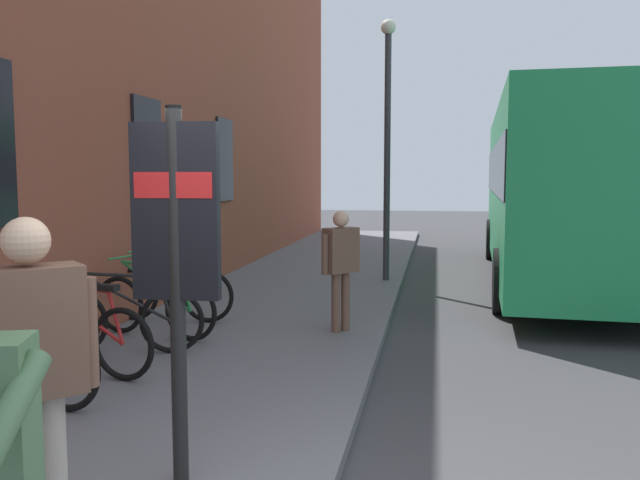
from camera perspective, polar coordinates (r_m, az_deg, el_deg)
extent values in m
plane|color=#38383A|center=(9.66, 12.15, -7.03)|extent=(60.00, 60.00, 0.00)
cube|color=slate|center=(11.84, -1.65, -4.27)|extent=(24.00, 3.50, 0.12)
cube|color=brown|center=(13.35, -9.73, 14.62)|extent=(22.00, 0.60, 8.40)
cube|color=black|center=(9.82, -14.74, 7.22)|extent=(0.90, 0.06, 1.60)
cube|color=black|center=(13.09, -8.27, 6.90)|extent=(0.90, 0.06, 1.60)
torus|color=black|center=(5.98, -21.31, -10.43)|extent=(0.16, 0.72, 0.72)
cylinder|color=#1E4CA5|center=(6.24, -25.00, -7.32)|extent=(0.17, 1.01, 0.58)
cylinder|color=#1E4CA5|center=(6.24, -25.61, -4.99)|extent=(0.15, 0.85, 0.09)
cylinder|color=#1E4CA5|center=(5.97, -21.97, -8.01)|extent=(0.06, 0.19, 0.51)
cube|color=black|center=(5.95, -22.63, -5.21)|extent=(0.13, 0.21, 0.06)
torus|color=black|center=(7.36, -23.15, -7.52)|extent=(0.21, 0.72, 0.72)
torus|color=black|center=(6.67, -16.71, -8.64)|extent=(0.21, 0.72, 0.72)
cylinder|color=#B21E1E|center=(6.92, -20.02, -5.88)|extent=(0.25, 1.00, 0.58)
cylinder|color=#B21E1E|center=(6.93, -20.55, -3.78)|extent=(0.21, 0.84, 0.09)
cylinder|color=#B21E1E|center=(6.66, -17.28, -6.47)|extent=(0.07, 0.19, 0.51)
cube|color=black|center=(6.65, -17.85, -3.95)|extent=(0.14, 0.22, 0.06)
cylinder|color=#B21E1E|center=(7.21, -23.05, -2.92)|extent=(0.47, 0.12, 0.02)
torus|color=black|center=(7.77, -20.44, -6.73)|extent=(0.23, 0.71, 0.72)
torus|color=black|center=(7.54, -12.71, -6.89)|extent=(0.23, 0.71, 0.72)
cylinder|color=black|center=(7.58, -16.51, -4.80)|extent=(0.28, 1.00, 0.58)
cylinder|color=black|center=(7.55, -17.12, -2.92)|extent=(0.24, 0.84, 0.09)
cylinder|color=black|center=(7.50, -13.32, -5.01)|extent=(0.08, 0.19, 0.51)
cube|color=black|center=(7.47, -13.94, -2.82)|extent=(0.15, 0.22, 0.06)
cylinder|color=black|center=(7.65, -20.24, -2.35)|extent=(0.47, 0.14, 0.02)
torus|color=black|center=(8.65, -16.97, -5.38)|extent=(0.22, 0.72, 0.72)
torus|color=black|center=(8.03, -11.15, -6.08)|extent=(0.22, 0.72, 0.72)
cylinder|color=#267F3F|center=(8.27, -14.07, -3.87)|extent=(0.26, 1.00, 0.58)
cylinder|color=#267F3F|center=(8.28, -14.53, -2.12)|extent=(0.22, 0.84, 0.09)
cylinder|color=#267F3F|center=(8.03, -11.63, -4.28)|extent=(0.08, 0.19, 0.51)
cube|color=black|center=(8.03, -12.11, -2.20)|extent=(0.14, 0.22, 0.06)
cylinder|color=#267F3F|center=(8.53, -16.82, -1.45)|extent=(0.47, 0.13, 0.02)
torus|color=black|center=(9.36, -15.85, -4.52)|extent=(0.08, 0.72, 0.72)
torus|color=black|center=(8.99, -9.71, -4.80)|extent=(0.08, 0.72, 0.72)
cylinder|color=#267F3F|center=(9.11, -12.73, -2.97)|extent=(0.07, 1.02, 0.58)
cylinder|color=#267F3F|center=(9.11, -13.21, -1.40)|extent=(0.06, 0.85, 0.09)
cylinder|color=#267F3F|center=(8.97, -10.19, -3.21)|extent=(0.04, 0.19, 0.51)
cube|color=black|center=(8.96, -10.68, -1.36)|extent=(0.11, 0.20, 0.06)
cylinder|color=#267F3F|center=(9.26, -15.67, -0.88)|extent=(0.48, 0.04, 0.02)
cylinder|color=black|center=(4.24, -12.25, -5.03)|extent=(0.10, 0.10, 2.40)
cube|color=black|center=(4.18, -12.41, 2.41)|extent=(0.11, 0.55, 1.10)
cube|color=red|center=(4.17, -12.45, 4.67)|extent=(0.12, 0.50, 0.16)
cube|color=#1E8C4C|center=(13.68, 20.13, 4.26)|extent=(10.63, 3.09, 3.00)
cube|color=black|center=(13.68, 20.18, 5.76)|extent=(10.42, 3.12, 0.90)
cylinder|color=black|center=(10.36, 15.44, -3.44)|extent=(1.01, 0.31, 1.00)
cylinder|color=black|center=(17.25, 22.63, -0.12)|extent=(1.01, 0.31, 1.00)
cylinder|color=black|center=(17.03, 14.64, 0.06)|extent=(1.01, 0.31, 1.00)
cylinder|color=#B2A599|center=(3.87, -22.00, -18.26)|extent=(0.13, 0.13, 0.87)
cube|color=brown|center=(3.61, -23.86, -7.27)|extent=(0.54, 0.54, 0.65)
sphere|color=#D8AD8C|center=(3.54, -24.15, -0.05)|extent=(0.24, 0.24, 0.24)
cylinder|color=brown|center=(3.68, -19.46, -7.53)|extent=(0.10, 0.10, 0.58)
cylinder|color=brown|center=(8.42, 2.21, -5.32)|extent=(0.11, 0.11, 0.75)
cylinder|color=brown|center=(8.32, 1.37, -5.45)|extent=(0.11, 0.11, 0.75)
cube|color=brown|center=(8.27, 1.81, -0.89)|extent=(0.47, 0.46, 0.57)
sphere|color=#D8AD8C|center=(8.23, 1.82, 1.84)|extent=(0.20, 0.20, 0.20)
cylinder|color=brown|center=(8.43, 3.13, -1.02)|extent=(0.09, 0.09, 0.50)
cylinder|color=brown|center=(8.12, 0.44, -1.27)|extent=(0.09, 0.09, 0.50)
cylinder|color=#4C724C|center=(2.42, -25.24, -13.37)|extent=(0.44, 0.13, 0.34)
cylinder|color=#333338|center=(12.39, 5.84, 6.99)|extent=(0.12, 0.12, 4.56)
sphere|color=silver|center=(12.68, 5.95, 17.89)|extent=(0.28, 0.28, 0.28)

